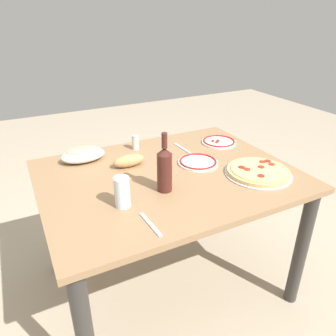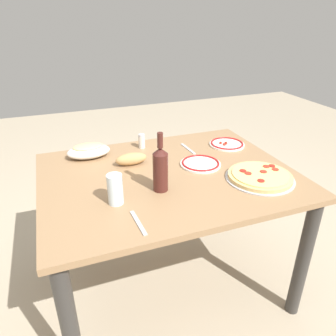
% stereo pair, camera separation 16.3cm
% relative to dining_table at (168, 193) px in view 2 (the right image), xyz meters
% --- Properties ---
extents(ground_plane, '(8.00, 8.00, 0.00)m').
position_rel_dining_table_xyz_m(ground_plane, '(0.00, 0.00, -0.64)').
color(ground_plane, tan).
rests_on(ground_plane, ground).
extents(dining_table, '(1.27, 0.99, 0.76)m').
position_rel_dining_table_xyz_m(dining_table, '(0.00, 0.00, 0.00)').
color(dining_table, '#93704C').
rests_on(dining_table, ground).
extents(pepperoni_pizza, '(0.34, 0.34, 0.03)m').
position_rel_dining_table_xyz_m(pepperoni_pizza, '(0.41, -0.22, 0.13)').
color(pepperoni_pizza, '#B7B7BC').
rests_on(pepperoni_pizza, dining_table).
extents(baked_pasta_dish, '(0.24, 0.15, 0.08)m').
position_rel_dining_table_xyz_m(baked_pasta_dish, '(-0.35, 0.35, 0.16)').
color(baked_pasta_dish, white).
rests_on(baked_pasta_dish, dining_table).
extents(wine_bottle, '(0.07, 0.07, 0.28)m').
position_rel_dining_table_xyz_m(wine_bottle, '(-0.09, -0.14, 0.23)').
color(wine_bottle, '#471E19').
rests_on(wine_bottle, dining_table).
extents(water_glass, '(0.07, 0.07, 0.14)m').
position_rel_dining_table_xyz_m(water_glass, '(-0.31, -0.19, 0.19)').
color(water_glass, silver).
rests_on(water_glass, dining_table).
extents(side_plate_near, '(0.22, 0.22, 0.02)m').
position_rel_dining_table_xyz_m(side_plate_near, '(0.20, 0.03, 0.13)').
color(side_plate_near, white).
rests_on(side_plate_near, dining_table).
extents(side_plate_far, '(0.22, 0.22, 0.02)m').
position_rel_dining_table_xyz_m(side_plate_far, '(0.48, 0.23, 0.13)').
color(side_plate_far, white).
rests_on(side_plate_far, dining_table).
extents(bread_loaf, '(0.17, 0.07, 0.07)m').
position_rel_dining_table_xyz_m(bread_loaf, '(-0.15, 0.17, 0.15)').
color(bread_loaf, tan).
rests_on(bread_loaf, dining_table).
extents(spice_shaker, '(0.04, 0.04, 0.09)m').
position_rel_dining_table_xyz_m(spice_shaker, '(-0.03, 0.37, 0.16)').
color(spice_shaker, silver).
rests_on(spice_shaker, dining_table).
extents(fork_left, '(0.02, 0.17, 0.00)m').
position_rel_dining_table_xyz_m(fork_left, '(-0.26, -0.36, 0.12)').
color(fork_left, '#B7B7BC').
rests_on(fork_left, dining_table).
extents(fork_right, '(0.03, 0.17, 0.00)m').
position_rel_dining_table_xyz_m(fork_right, '(0.22, 0.26, 0.12)').
color(fork_right, '#B7B7BC').
rests_on(fork_right, dining_table).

